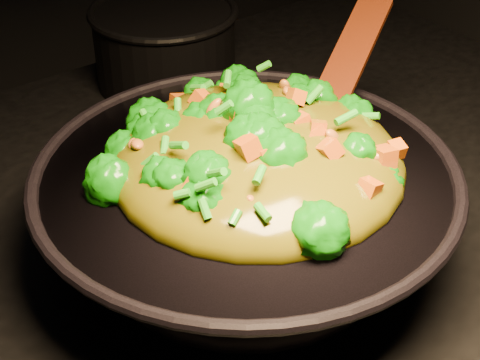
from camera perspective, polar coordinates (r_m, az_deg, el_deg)
wok at (r=0.80m, az=0.44°, el=-3.03°), size 0.52×0.52×0.12m
stir_fry at (r=0.74m, az=1.40°, el=4.35°), size 0.33×0.33×0.11m
spatula at (r=0.84m, az=7.67°, el=7.63°), size 0.25×0.15×0.11m
back_pot at (r=1.17m, az=-5.83°, el=10.33°), size 0.29×0.29×0.13m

